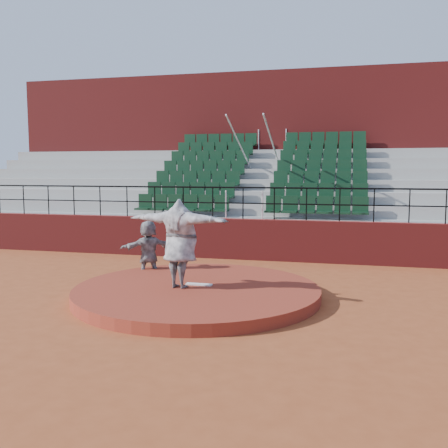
# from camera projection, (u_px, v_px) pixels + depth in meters

# --- Properties ---
(ground) EXTENTS (90.00, 90.00, 0.00)m
(ground) POSITION_uv_depth(u_px,v_px,m) (197.00, 297.00, 11.22)
(ground) COLOR brown
(ground) RESTS_ON ground
(pitchers_mound) EXTENTS (5.50, 5.50, 0.25)m
(pitchers_mound) POSITION_uv_depth(u_px,v_px,m) (197.00, 292.00, 11.21)
(pitchers_mound) COLOR maroon
(pitchers_mound) RESTS_ON ground
(pitching_rubber) EXTENTS (0.60, 0.15, 0.03)m
(pitching_rubber) POSITION_uv_depth(u_px,v_px,m) (199.00, 284.00, 11.34)
(pitching_rubber) COLOR white
(pitching_rubber) RESTS_ON pitchers_mound
(boundary_wall) EXTENTS (24.00, 0.30, 1.30)m
(boundary_wall) POSITION_uv_depth(u_px,v_px,m) (243.00, 239.00, 15.98)
(boundary_wall) COLOR maroon
(boundary_wall) RESTS_ON ground
(wall_railing) EXTENTS (24.04, 0.05, 1.03)m
(wall_railing) POSITION_uv_depth(u_px,v_px,m) (243.00, 196.00, 15.83)
(wall_railing) COLOR black
(wall_railing) RESTS_ON boundary_wall
(seating_deck) EXTENTS (24.00, 5.97, 4.63)m
(seating_deck) POSITION_uv_depth(u_px,v_px,m) (262.00, 206.00, 19.41)
(seating_deck) COLOR gray
(seating_deck) RESTS_ON ground
(press_box_facade) EXTENTS (24.00, 3.00, 7.10)m
(press_box_facade) POSITION_uv_depth(u_px,v_px,m) (277.00, 155.00, 22.99)
(press_box_facade) COLOR maroon
(press_box_facade) RESTS_ON ground
(pitcher) EXTENTS (2.51, 1.09, 1.98)m
(pitcher) POSITION_uv_depth(u_px,v_px,m) (180.00, 243.00, 11.01)
(pitcher) COLOR black
(pitcher) RESTS_ON pitchers_mound
(fielder) EXTENTS (1.42, 1.22, 1.54)m
(fielder) POSITION_uv_depth(u_px,v_px,m) (148.00, 249.00, 13.19)
(fielder) COLOR black
(fielder) RESTS_ON ground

